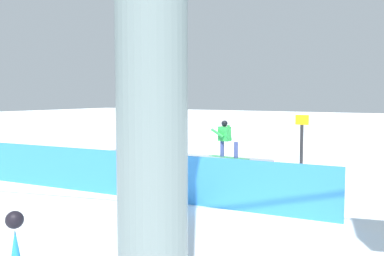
{
  "coord_description": "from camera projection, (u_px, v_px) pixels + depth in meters",
  "views": [
    {
      "loc": [
        -8.06,
        12.68,
        2.85
      ],
      "look_at": [
        -0.84,
        0.92,
        1.77
      ],
      "focal_mm": 38.92,
      "sensor_mm": 36.0,
      "label": 1
    }
  ],
  "objects": [
    {
      "name": "safety_fence",
      "position": [
        114.0,
        173.0,
        11.9
      ],
      "size": [
        12.43,
        1.3,
        1.28
      ],
      "primitive_type": "cube",
      "rotation": [
        0.0,
        0.0,
        0.1
      ],
      "color": "#3083DC",
      "rests_on": "ground_plane"
    },
    {
      "name": "grind_box",
      "position": [
        186.0,
        165.0,
        15.18
      ],
      "size": [
        6.47,
        1.2,
        0.7
      ],
      "color": "red",
      "rests_on": "ground_plane"
    },
    {
      "name": "trail_marker",
      "position": [
        301.0,
        150.0,
        12.49
      ],
      "size": [
        0.4,
        0.1,
        2.28
      ],
      "color": "#262628",
      "rests_on": "ground_plane"
    },
    {
      "name": "ground_plane",
      "position": [
        186.0,
        174.0,
        15.2
      ],
      "size": [
        120.0,
        120.0,
        0.0
      ],
      "primitive_type": "plane",
      "color": "white"
    },
    {
      "name": "snowboarder",
      "position": [
        226.0,
        138.0,
        14.45
      ],
      "size": [
        1.58,
        0.54,
        1.29
      ],
      "color": "#318A53",
      "rests_on": "grind_box"
    }
  ]
}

